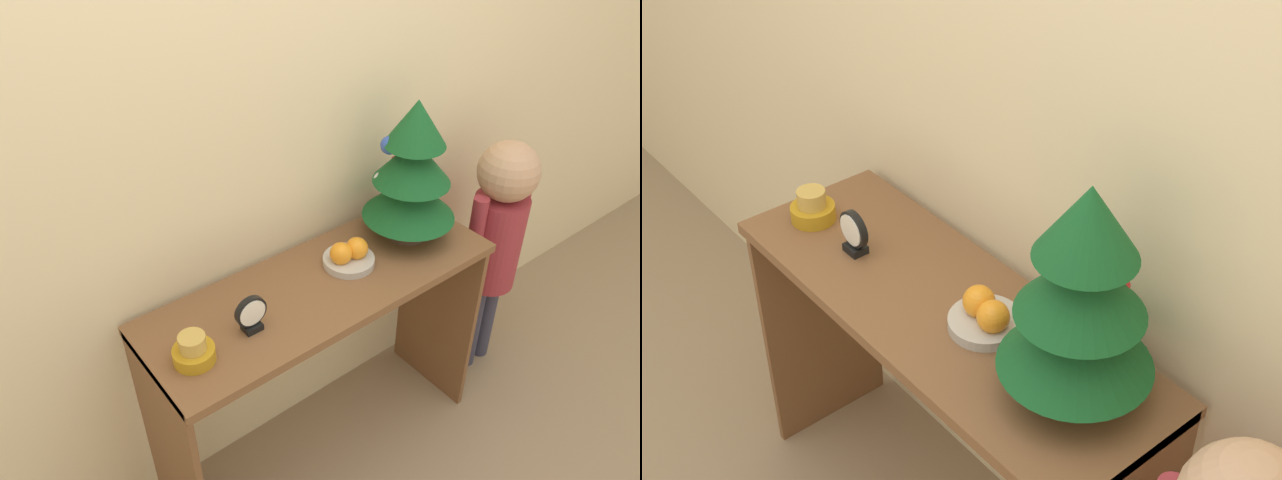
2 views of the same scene
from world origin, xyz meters
TOP-DOWN VIEW (x-y plane):
  - back_wall at (0.00, 0.45)m, footprint 7.00×0.05m
  - console_table at (0.00, 0.20)m, footprint 1.16×0.41m
  - mini_tree at (0.38, 0.23)m, footprint 0.31×0.31m
  - fruit_bowl at (0.12, 0.23)m, footprint 0.17×0.17m
  - singing_bowl at (-0.47, 0.16)m, footprint 0.11×0.11m
  - desk_clock at (-0.29, 0.16)m, footprint 0.10×0.04m
  - child_figure at (0.82, 0.16)m, footprint 0.32×0.23m

SIDE VIEW (x-z plane):
  - console_table at x=0.00m, z-range 0.21..1.02m
  - child_figure at x=0.82m, z-range 0.16..1.21m
  - fruit_bowl at x=0.12m, z-range 0.80..0.89m
  - singing_bowl at x=-0.47m, z-range 0.80..0.89m
  - desk_clock at x=-0.29m, z-range 0.81..0.92m
  - mini_tree at x=0.38m, z-range 0.81..1.30m
  - back_wall at x=0.00m, z-range 0.00..2.50m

